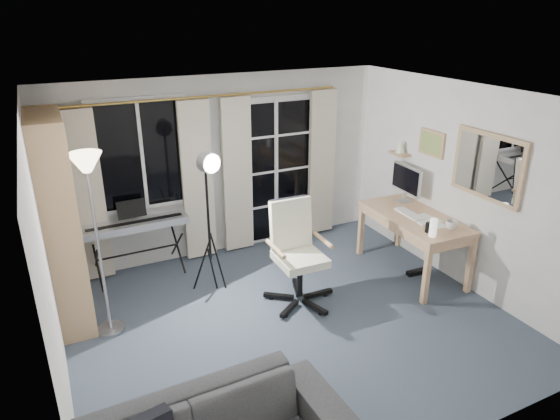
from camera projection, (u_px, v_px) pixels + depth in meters
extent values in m
cube|color=#384452|center=(291.00, 322.00, 5.42)|extent=(4.50, 4.00, 0.02)
cube|color=white|center=(141.00, 154.00, 6.07)|extent=(1.20, 0.06, 1.40)
cube|color=black|center=(142.00, 155.00, 6.05)|extent=(1.10, 0.02, 1.30)
cube|color=white|center=(142.00, 155.00, 6.04)|extent=(0.04, 0.03, 1.30)
cube|color=white|center=(275.00, 172.00, 6.98)|extent=(1.32, 0.06, 2.11)
cube|color=black|center=(256.00, 175.00, 6.84)|extent=(0.55, 0.02, 1.95)
cube|color=black|center=(295.00, 170.00, 7.08)|extent=(0.55, 0.02, 1.95)
cube|color=white|center=(276.00, 173.00, 6.95)|extent=(0.05, 0.04, 2.05)
cube|color=white|center=(276.00, 204.00, 7.13)|extent=(1.15, 0.03, 0.03)
cube|color=white|center=(276.00, 171.00, 6.94)|extent=(1.15, 0.03, 0.03)
cube|color=white|center=(276.00, 136.00, 6.75)|extent=(1.15, 0.03, 0.03)
cylinder|color=gold|center=(211.00, 96.00, 6.13)|extent=(3.50, 0.03, 0.03)
cube|color=beige|center=(87.00, 198.00, 5.86)|extent=(0.40, 0.07, 2.10)
cube|color=beige|center=(197.00, 182.00, 6.41)|extent=(0.40, 0.07, 2.10)
cube|color=beige|center=(237.00, 176.00, 6.64)|extent=(0.40, 0.07, 2.10)
cube|color=beige|center=(322.00, 164.00, 7.16)|extent=(0.40, 0.07, 2.10)
cube|color=tan|center=(63.00, 242.00, 4.67)|extent=(0.36, 0.04, 2.23)
cube|color=tan|center=(57.00, 206.00, 5.52)|extent=(0.36, 0.04, 2.23)
cube|color=tan|center=(42.00, 226.00, 5.03)|extent=(0.04, 1.01, 2.23)
cube|color=tan|center=(76.00, 313.00, 5.50)|extent=(0.37, 1.01, 0.03)
cube|color=tan|center=(70.00, 280.00, 5.35)|extent=(0.37, 1.01, 0.03)
cube|color=tan|center=(63.00, 244.00, 5.19)|extent=(0.37, 1.01, 0.03)
cube|color=tan|center=(57.00, 207.00, 5.03)|extent=(0.37, 1.01, 0.03)
cube|color=tan|center=(49.00, 166.00, 4.87)|extent=(0.37, 1.01, 0.03)
cube|color=tan|center=(40.00, 117.00, 4.69)|extent=(0.37, 1.01, 0.03)
cube|color=beige|center=(73.00, 285.00, 4.95)|extent=(0.25, 0.07, 0.29)
cube|color=#B18A49|center=(73.00, 282.00, 5.05)|extent=(0.25, 0.05, 0.23)
cube|color=#3B3B3B|center=(72.00, 277.00, 5.12)|extent=(0.25, 0.04, 0.26)
cube|color=#B18A49|center=(70.00, 270.00, 5.18)|extent=(0.25, 0.04, 0.33)
cube|color=beige|center=(70.00, 269.00, 5.27)|extent=(0.25, 0.06, 0.26)
cube|color=#C43839|center=(69.00, 265.00, 5.35)|extent=(0.25, 0.04, 0.27)
cube|color=#3B39AC|center=(69.00, 261.00, 5.42)|extent=(0.25, 0.06, 0.27)
cube|color=#B18A49|center=(68.00, 258.00, 5.51)|extent=(0.25, 0.04, 0.26)
cube|color=#C43839|center=(68.00, 255.00, 5.57)|extent=(0.25, 0.06, 0.27)
cube|color=#3B3B3B|center=(67.00, 250.00, 5.65)|extent=(0.25, 0.03, 0.29)
cube|color=#3B39AC|center=(66.00, 245.00, 4.79)|extent=(0.25, 0.04, 0.31)
cube|color=#3B3B3B|center=(65.00, 242.00, 4.86)|extent=(0.25, 0.07, 0.30)
cube|color=#3B3B3B|center=(65.00, 240.00, 4.96)|extent=(0.25, 0.04, 0.26)
cube|color=#3B39AC|center=(65.00, 237.00, 5.03)|extent=(0.25, 0.04, 0.24)
cube|color=#3B39AC|center=(64.00, 233.00, 5.09)|extent=(0.25, 0.04, 0.26)
cube|color=#3B3B3B|center=(63.00, 228.00, 5.16)|extent=(0.25, 0.04, 0.31)
cube|color=#3B3B3B|center=(63.00, 228.00, 5.24)|extent=(0.25, 0.05, 0.24)
cube|color=#AC9040|center=(62.00, 224.00, 5.31)|extent=(0.25, 0.05, 0.26)
cube|color=#B18A49|center=(61.00, 221.00, 5.39)|extent=(0.25, 0.03, 0.27)
cube|color=#3B3B3B|center=(61.00, 219.00, 5.45)|extent=(0.25, 0.03, 0.26)
cube|color=#C43839|center=(59.00, 204.00, 4.63)|extent=(0.25, 0.04, 0.32)
cube|color=#3B3B3B|center=(59.00, 204.00, 4.71)|extent=(0.25, 0.03, 0.24)
cube|color=beige|center=(57.00, 197.00, 4.76)|extent=(0.25, 0.04, 0.33)
cube|color=beige|center=(57.00, 196.00, 4.83)|extent=(0.25, 0.04, 0.31)
cube|color=#B18A49|center=(57.00, 196.00, 4.91)|extent=(0.25, 0.04, 0.25)
cube|color=#3B39AC|center=(57.00, 193.00, 4.98)|extent=(0.25, 0.05, 0.26)
cylinder|color=#B2B2B7|center=(111.00, 329.00, 5.26)|extent=(0.34, 0.34, 0.03)
cylinder|color=#B2B2B7|center=(99.00, 252.00, 4.92)|extent=(0.04, 0.04, 1.79)
cone|color=#FFE5B2|center=(86.00, 163.00, 4.58)|extent=(0.37, 0.37, 0.18)
cylinder|color=black|center=(96.00, 261.00, 5.98)|extent=(0.04, 0.62, 0.56)
cylinder|color=black|center=(96.00, 261.00, 5.98)|extent=(0.04, 0.62, 0.56)
cylinder|color=black|center=(177.00, 244.00, 6.39)|extent=(0.04, 0.62, 0.56)
cylinder|color=black|center=(177.00, 244.00, 6.39)|extent=(0.04, 0.62, 0.56)
cylinder|color=black|center=(138.00, 252.00, 6.18)|extent=(0.99, 0.04, 0.02)
cube|color=silver|center=(135.00, 224.00, 6.04)|extent=(1.29, 0.35, 0.09)
cube|color=white|center=(136.00, 224.00, 5.96)|extent=(1.19, 0.16, 0.01)
cube|color=black|center=(135.00, 222.00, 5.99)|extent=(1.15, 0.10, 0.01)
cube|color=black|center=(131.00, 209.00, 6.06)|extent=(0.35, 0.08, 0.21)
cylinder|color=black|center=(218.00, 262.00, 6.01)|extent=(0.12, 0.26, 0.70)
cylinder|color=black|center=(202.00, 264.00, 5.95)|extent=(0.27, 0.07, 0.70)
cylinder|color=black|center=(213.00, 270.00, 5.83)|extent=(0.18, 0.22, 0.70)
cylinder|color=black|center=(208.00, 212.00, 5.67)|extent=(0.04, 0.04, 1.21)
cylinder|color=silver|center=(208.00, 162.00, 5.42)|extent=(0.26, 0.20, 0.23)
cylinder|color=white|center=(212.00, 164.00, 5.37)|extent=(0.19, 0.09, 0.20)
cube|color=black|center=(318.00, 294.00, 5.84)|extent=(0.36, 0.06, 0.04)
cylinder|color=black|center=(325.00, 293.00, 5.88)|extent=(0.06, 0.06, 0.06)
cube|color=black|center=(296.00, 287.00, 5.97)|extent=(0.17, 0.36, 0.04)
cylinder|color=black|center=(295.00, 285.00, 6.06)|extent=(0.06, 0.06, 0.06)
cube|color=black|center=(279.00, 296.00, 5.79)|extent=(0.32, 0.26, 0.04)
cylinder|color=black|center=(271.00, 297.00, 5.82)|extent=(0.06, 0.06, 0.06)
cube|color=black|center=(289.00, 309.00, 5.55)|extent=(0.33, 0.25, 0.04)
cylinder|color=black|center=(286.00, 314.00, 5.48)|extent=(0.06, 0.06, 0.06)
cube|color=black|center=(315.00, 307.00, 5.58)|extent=(0.16, 0.36, 0.04)
cylinder|color=black|center=(321.00, 312.00, 5.53)|extent=(0.06, 0.06, 0.06)
cylinder|color=black|center=(300.00, 278.00, 5.65)|extent=(0.07, 0.07, 0.45)
cube|color=white|center=(300.00, 259.00, 5.56)|extent=(0.53, 0.53, 0.09)
cube|color=white|center=(291.00, 224.00, 5.64)|extent=(0.49, 0.15, 0.58)
cube|color=black|center=(289.00, 220.00, 5.67)|extent=(0.47, 0.12, 0.54)
cylinder|color=tan|center=(276.00, 249.00, 5.40)|extent=(0.06, 0.45, 0.05)
cylinder|color=tan|center=(322.00, 239.00, 5.62)|extent=(0.06, 0.45, 0.05)
cube|color=tan|center=(415.00, 217.00, 6.16)|extent=(0.79, 1.48, 0.04)
cube|color=tan|center=(414.00, 222.00, 6.19)|extent=(0.74, 1.44, 0.10)
cube|color=tan|center=(426.00, 275.00, 5.61)|extent=(0.06, 0.06, 0.74)
cube|color=tan|center=(471.00, 264.00, 5.85)|extent=(0.06, 0.06, 0.74)
cube|color=tan|center=(361.00, 229.00, 6.77)|extent=(0.06, 0.06, 0.74)
cube|color=tan|center=(400.00, 222.00, 7.01)|extent=(0.06, 0.06, 0.74)
cube|color=silver|center=(404.00, 201.00, 6.61)|extent=(0.19, 0.13, 0.02)
cube|color=silver|center=(405.00, 191.00, 6.56)|extent=(0.04, 0.03, 0.23)
cube|color=silver|center=(407.00, 179.00, 6.49)|extent=(0.06, 0.56, 0.35)
cube|color=black|center=(405.00, 179.00, 6.49)|extent=(0.03, 0.52, 0.31)
cube|color=white|center=(409.00, 214.00, 6.18)|extent=(0.16, 0.44, 0.02)
cube|color=white|center=(422.00, 224.00, 5.90)|extent=(0.07, 0.11, 0.02)
cube|color=white|center=(427.00, 219.00, 6.05)|extent=(0.26, 0.33, 0.01)
cube|color=white|center=(436.00, 226.00, 5.86)|extent=(0.24, 0.18, 0.00)
cube|color=black|center=(428.00, 227.00, 5.67)|extent=(0.05, 0.04, 0.12)
cylinder|color=white|center=(433.00, 228.00, 5.56)|extent=(0.09, 0.09, 0.21)
cube|color=black|center=(418.00, 272.00, 6.37)|extent=(0.31, 0.10, 0.05)
imported|color=silver|center=(451.00, 224.00, 5.76)|extent=(0.13, 0.11, 0.13)
cube|color=tan|center=(488.00, 166.00, 5.45)|extent=(0.04, 0.94, 0.74)
cube|color=white|center=(487.00, 167.00, 5.44)|extent=(0.01, 0.84, 0.64)
cube|color=tan|center=(432.00, 143.00, 6.18)|extent=(0.03, 0.42, 0.32)
cube|color=#458A4C|center=(431.00, 143.00, 6.17)|extent=(0.00, 0.36, 0.26)
cube|color=tan|center=(400.00, 154.00, 6.66)|extent=(0.16, 0.30, 0.02)
cone|color=white|center=(400.00, 147.00, 6.63)|extent=(0.12, 0.12, 0.15)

